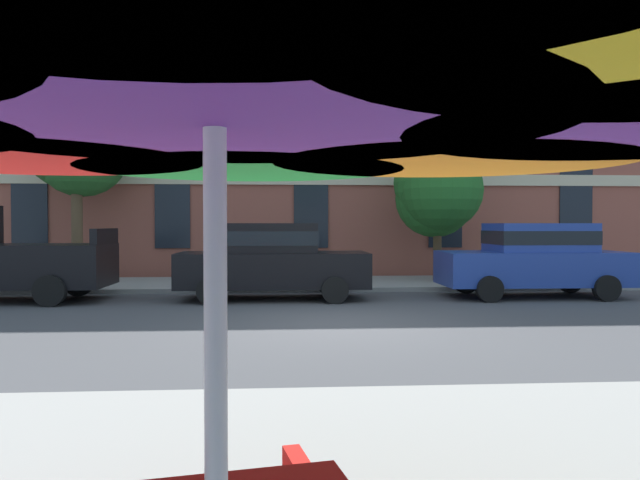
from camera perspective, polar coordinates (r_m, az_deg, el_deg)
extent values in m
plane|color=#424244|center=(10.76, 1.72, -7.92)|extent=(120.00, 120.00, 0.00)
cube|color=gray|center=(17.47, -0.46, -4.09)|extent=(56.00, 3.60, 0.12)
cube|color=#934C3D|center=(26.00, -1.57, 11.77)|extent=(39.45, 12.00, 12.80)
cube|color=beige|center=(19.60, -0.85, 5.70)|extent=(38.66, 0.08, 0.36)
cube|color=beige|center=(20.09, -0.85, 14.84)|extent=(38.66, 0.08, 0.36)
cube|color=black|center=(21.60, -25.64, 14.84)|extent=(1.10, 0.06, 11.60)
cube|color=black|center=(20.45, -13.70, 15.72)|extent=(1.10, 0.06, 11.60)
cube|color=black|center=(20.20, -0.85, 15.94)|extent=(1.10, 0.06, 11.60)
cube|color=black|center=(20.89, 11.70, 15.42)|extent=(1.10, 0.06, 11.60)
cube|color=black|center=(22.43, 22.91, 14.36)|extent=(1.10, 0.06, 11.60)
cube|color=black|center=(14.81, -19.48, 0.33)|extent=(0.16, 1.75, 0.36)
cylinder|color=black|center=(16.03, -21.60, -3.69)|extent=(0.68, 0.22, 0.68)
cylinder|color=black|center=(14.24, -23.93, -4.35)|extent=(0.68, 0.22, 0.68)
cube|color=black|center=(14.30, -4.38, -2.76)|extent=(4.40, 1.76, 0.80)
cube|color=black|center=(14.27, -4.99, 0.20)|extent=(2.30, 1.55, 0.68)
cube|color=black|center=(14.27, -4.99, 0.20)|extent=(2.32, 1.57, 0.32)
cylinder|color=black|center=(15.26, 0.79, -4.00)|extent=(0.60, 0.22, 0.60)
cylinder|color=black|center=(13.52, 1.40, -4.71)|extent=(0.60, 0.22, 0.60)
cylinder|color=black|center=(15.28, -9.49, -4.01)|extent=(0.60, 0.22, 0.60)
cylinder|color=black|center=(13.54, -10.21, -4.72)|extent=(0.60, 0.22, 0.60)
cube|color=navy|center=(15.55, 19.24, -2.50)|extent=(4.40, 1.76, 0.80)
cube|color=navy|center=(15.57, 19.77, 0.23)|extent=(2.30, 1.55, 0.68)
cube|color=black|center=(15.57, 19.77, 0.23)|extent=(2.32, 1.57, 0.32)
cylinder|color=black|center=(14.27, 15.56, -4.43)|extent=(0.60, 0.22, 0.60)
cylinder|color=black|center=(15.93, 13.45, -3.81)|extent=(0.60, 0.22, 0.60)
cylinder|color=black|center=(15.39, 25.21, -4.09)|extent=(0.60, 0.22, 0.60)
cylinder|color=black|center=(16.94, 22.31, -3.56)|extent=(0.60, 0.22, 0.60)
cylinder|color=brown|center=(18.71, -21.74, 0.13)|extent=(0.31, 0.31, 2.70)
sphere|color=#2D702D|center=(19.02, -21.38, 7.80)|extent=(2.68, 2.68, 2.68)
sphere|color=#2D702D|center=(18.99, -21.97, 8.06)|extent=(1.74, 1.74, 1.74)
sphere|color=#2D702D|center=(19.10, -22.53, 8.00)|extent=(2.36, 2.36, 2.36)
cylinder|color=#4C3823|center=(18.18, 10.90, -1.16)|extent=(0.24, 0.24, 1.86)
sphere|color=#236023|center=(17.92, 11.28, 4.65)|extent=(2.38, 2.38, 2.38)
sphere|color=#236023|center=(18.37, 10.66, 3.87)|extent=(2.33, 2.33, 2.33)
sphere|color=#236023|center=(18.21, 10.62, 5.30)|extent=(2.38, 2.38, 2.38)
sphere|color=#236023|center=(18.33, 10.59, 5.36)|extent=(2.36, 2.36, 2.36)
cylinder|color=silver|center=(1.65, -9.69, -16.84)|extent=(0.06, 0.06, 2.47)
cone|color=orange|center=(2.56, 12.22, 12.28)|extent=(1.45, 1.45, 0.47)
cone|color=green|center=(2.82, -7.25, 11.31)|extent=(1.45, 1.45, 0.47)
cone|color=red|center=(2.66, -26.83, 11.73)|extent=(1.45, 1.45, 0.47)
cone|color=#662D9E|center=(1.65, -9.86, 19.84)|extent=(1.81, 1.81, 0.55)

